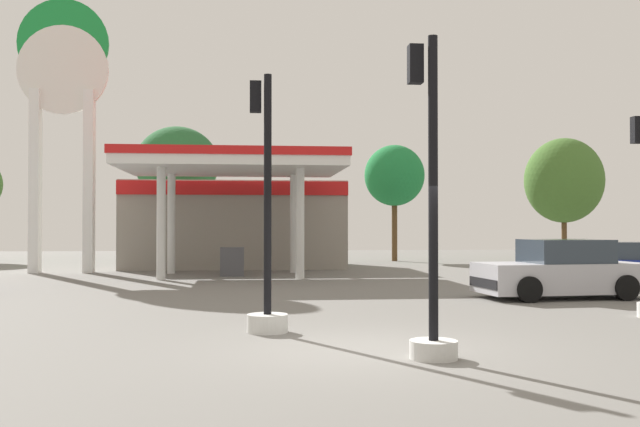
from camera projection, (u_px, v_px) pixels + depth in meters
The scene contains 9 objects.
ground_plane at pixel (366, 350), 11.05m from camera, with size 90.00×90.00×0.00m, color slate.
gas_station at pixel (235, 218), 32.79m from camera, with size 9.94×12.40×4.67m.
station_pole_sign at pixel (63, 101), 29.31m from camera, with size 3.66×0.56×11.28m.
car_1 at pixel (561, 272), 18.97m from camera, with size 4.50×2.28×1.56m.
traffic_signal_1 at pixel (431, 254), 10.34m from camera, with size 0.70×0.71×4.69m.
traffic_signal_2 at pixel (266, 260), 12.90m from camera, with size 0.74×0.74×4.68m.
tree_1 at pixel (177, 165), 38.70m from camera, with size 4.49×4.49×7.32m.
tree_2 at pixel (394, 176), 39.00m from camera, with size 3.28×3.28×6.35m.
tree_3 at pixel (564, 181), 40.09m from camera, with size 4.36×4.36×6.86m.
Camera 1 is at (-1.82, -10.95, 1.92)m, focal length 40.05 mm.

